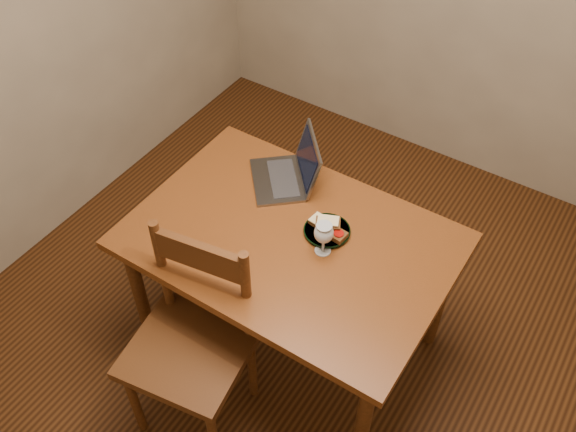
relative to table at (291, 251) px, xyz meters
The scene contains 10 objects.
floor 0.67m from the table, 49.91° to the left, with size 3.20×3.20×0.02m, color black.
left_wall 1.67m from the table, behind, with size 0.02×3.20×2.60m, color gray.
table is the anchor object (origin of this frame).
chair 0.54m from the table, 105.88° to the right, with size 0.52×0.50×0.49m.
plate 0.18m from the table, 43.96° to the left, with size 0.19×0.19×0.02m, color black.
sandwich_cheese 0.18m from the table, 56.09° to the left, with size 0.10×0.06×0.03m, color #381E0C, non-canonical shape.
sandwich_tomato 0.21m from the table, 33.35° to the left, with size 0.10×0.06×0.03m, color #381E0C, non-canonical shape.
sandwich_top 0.21m from the table, 45.18° to the left, with size 0.10×0.06×0.03m, color #381E0C, non-canonical shape.
milk_glass 0.22m from the table, ahead, with size 0.08×0.08×0.15m, color white, non-canonical shape.
laptop 0.38m from the table, 122.16° to the left, with size 0.41×0.41×0.22m.
Camera 1 is at (0.86, -1.56, 2.69)m, focal length 40.00 mm.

